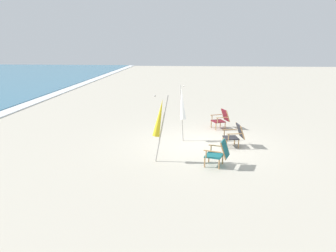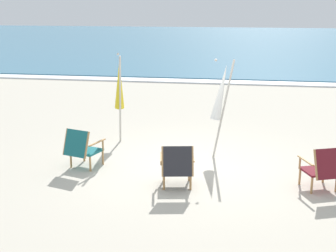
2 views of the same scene
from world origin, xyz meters
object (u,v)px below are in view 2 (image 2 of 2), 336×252
Objects in this scene: beach_chair_back_left at (323,168)px; beach_chair_mid_center at (82,148)px; umbrella_furled_white at (221,93)px; umbrella_furled_yellow at (119,85)px; beach_chair_far_center at (177,165)px.

beach_chair_mid_center is at bearing 174.57° from beach_chair_back_left.
beach_chair_mid_center is at bearing -155.62° from umbrella_furled_white.
beach_chair_back_left is 0.40× the size of umbrella_furled_yellow.
beach_chair_far_center is 0.98× the size of beach_chair_back_left.
umbrella_furled_white reaches higher than umbrella_furled_yellow.
beach_chair_mid_center is 2.12m from beach_chair_far_center.
beach_chair_mid_center is 1.00× the size of beach_chair_far_center.
beach_chair_mid_center reaches higher than beach_chair_back_left.
beach_chair_far_center is 0.39× the size of umbrella_furled_white.
beach_chair_far_center is 2.53m from beach_chair_back_left.
umbrella_furled_white is at bearing 139.14° from beach_chair_back_left.
umbrella_furled_yellow is at bearing 152.09° from beach_chair_back_left.
umbrella_furled_yellow reaches higher than beach_chair_far_center.
umbrella_furled_white is at bearing -14.56° from umbrella_furled_yellow.
beach_chair_mid_center is at bearing 160.43° from beach_chair_far_center.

